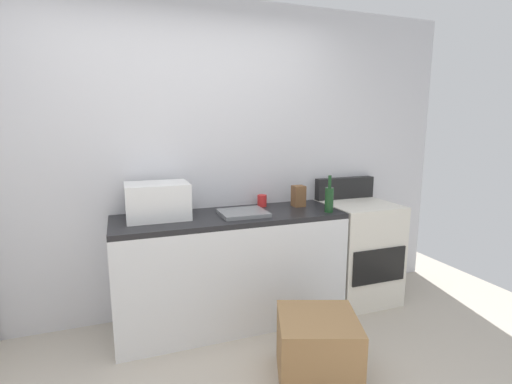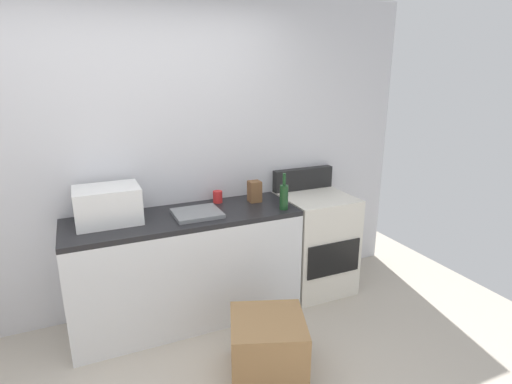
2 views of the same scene
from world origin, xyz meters
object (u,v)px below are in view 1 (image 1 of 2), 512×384
object	(u,v)px
microwave	(157,201)
stove_oven	(358,250)
knife_block	(298,196)
coffee_mug	(262,201)
cardboard_box_large	(317,348)
wine_bottle	(329,199)

from	to	relation	value
microwave	stove_oven	bearing A→B (deg)	-2.17
knife_block	coffee_mug	bearing A→B (deg)	160.88
microwave	knife_block	size ratio (longest dim) A/B	2.56
stove_oven	microwave	bearing A→B (deg)	177.83
stove_oven	cardboard_box_large	world-z (taller)	stove_oven
stove_oven	wine_bottle	world-z (taller)	wine_bottle
stove_oven	coffee_mug	xyz separation A→B (m)	(-0.87, 0.19, 0.48)
knife_block	cardboard_box_large	xyz separation A→B (m)	(-0.33, -0.98, -0.78)
wine_bottle	cardboard_box_large	world-z (taller)	wine_bottle
coffee_mug	stove_oven	bearing A→B (deg)	-12.30
coffee_mug	cardboard_box_large	xyz separation A→B (m)	(-0.04, -1.08, -0.74)
wine_bottle	coffee_mug	bearing A→B (deg)	138.41
wine_bottle	knife_block	world-z (taller)	wine_bottle
stove_oven	microwave	size ratio (longest dim) A/B	2.39
coffee_mug	cardboard_box_large	distance (m)	1.31
coffee_mug	knife_block	xyz separation A→B (m)	(0.30, -0.10, 0.04)
microwave	cardboard_box_large	xyz separation A→B (m)	(0.85, -0.96, -0.83)
wine_bottle	knife_block	distance (m)	0.31
microwave	coffee_mug	xyz separation A→B (m)	(0.89, 0.12, -0.09)
microwave	wine_bottle	world-z (taller)	wine_bottle
wine_bottle	cardboard_box_large	size ratio (longest dim) A/B	0.61
microwave	wine_bottle	size ratio (longest dim) A/B	1.53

